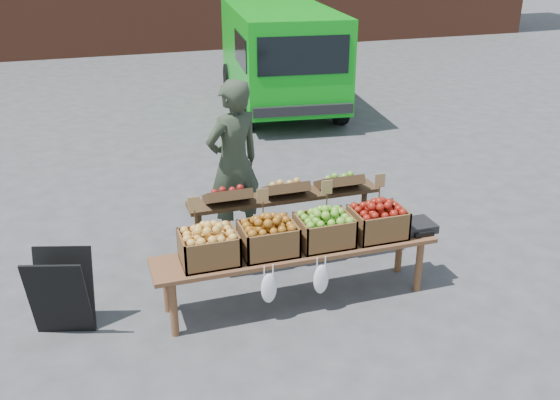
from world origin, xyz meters
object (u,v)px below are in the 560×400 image
object	(u,v)px
crate_golden_apples	(209,248)
crate_red_apples	(324,230)
chalkboard_sign	(62,293)
display_bench	(296,274)
crate_russet_pears	(268,239)
back_table	(285,219)
delivery_van	(280,58)
vendor	(234,163)
weighing_scale	(416,226)
crate_green_apples	(378,223)

from	to	relation	value
crate_golden_apples	crate_red_apples	size ratio (longest dim) A/B	1.00
chalkboard_sign	crate_golden_apples	size ratio (longest dim) A/B	1.55
display_bench	crate_russet_pears	distance (m)	0.51
back_table	display_bench	size ratio (longest dim) A/B	0.78
delivery_van	crate_russet_pears	xyz separation A→B (m)	(-2.31, -6.77, -0.26)
chalkboard_sign	crate_golden_apples	bearing A→B (deg)	9.14
back_table	crate_golden_apples	world-z (taller)	back_table
chalkboard_sign	display_bench	xyz separation A→B (m)	(2.11, -0.17, -0.10)
back_table	chalkboard_sign	bearing A→B (deg)	-166.06
crate_golden_apples	crate_russet_pears	world-z (taller)	same
chalkboard_sign	display_bench	world-z (taller)	chalkboard_sign
display_bench	vendor	bearing A→B (deg)	99.35
back_table	crate_russet_pears	size ratio (longest dim) A/B	4.20
delivery_van	vendor	xyz separation A→B (m)	(-2.27, -5.35, -0.03)
vendor	crate_red_apples	xyz separation A→B (m)	(0.51, -1.42, -0.23)
vendor	chalkboard_sign	size ratio (longest dim) A/B	2.41
vendor	weighing_scale	world-z (taller)	vendor
chalkboard_sign	crate_russet_pears	distance (m)	1.87
vendor	delivery_van	bearing A→B (deg)	-134.30
crate_golden_apples	weighing_scale	size ratio (longest dim) A/B	1.47
back_table	crate_green_apples	xyz separation A→B (m)	(0.70, -0.72, 0.19)
delivery_van	weighing_scale	distance (m)	6.83
vendor	display_bench	world-z (taller)	vendor
crate_red_apples	display_bench	bearing A→B (deg)	180.00
crate_green_apples	display_bench	bearing A→B (deg)	180.00
weighing_scale	crate_red_apples	bearing A→B (deg)	180.00
crate_green_apples	delivery_van	bearing A→B (deg)	79.83
chalkboard_sign	weighing_scale	size ratio (longest dim) A/B	2.28
back_table	crate_red_apples	size ratio (longest dim) A/B	4.20
crate_russet_pears	chalkboard_sign	bearing A→B (deg)	174.85
display_bench	crate_green_apples	bearing A→B (deg)	0.00
delivery_van	crate_russet_pears	distance (m)	7.16
delivery_van	back_table	distance (m)	6.36
back_table	crate_red_apples	xyz separation A→B (m)	(0.15, -0.72, 0.19)
delivery_van	crate_green_apples	bearing A→B (deg)	-93.09
chalkboard_sign	crate_russet_pears	world-z (taller)	crate_russet_pears
chalkboard_sign	crate_green_apples	distance (m)	2.96
crate_golden_apples	crate_russet_pears	distance (m)	0.55
delivery_van	weighing_scale	bearing A→B (deg)	-89.57
crate_golden_apples	crate_red_apples	world-z (taller)	same
back_table	crate_russet_pears	xyz separation A→B (m)	(-0.40, -0.72, 0.19)
back_table	crate_green_apples	world-z (taller)	back_table
vendor	crate_green_apples	world-z (taller)	vendor
vendor	crate_red_apples	distance (m)	1.53
delivery_van	crate_green_apples	size ratio (longest dim) A/B	8.65
display_bench	crate_red_apples	distance (m)	0.51
back_table	weighing_scale	xyz separation A→B (m)	(1.13, -0.72, 0.09)
back_table	crate_golden_apples	size ratio (longest dim) A/B	4.20
vendor	crate_red_apples	bearing A→B (deg)	88.41
vendor	back_table	distance (m)	0.89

